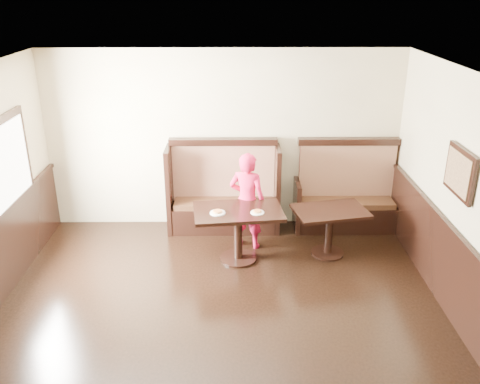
{
  "coord_description": "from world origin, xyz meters",
  "views": [
    {
      "loc": [
        0.18,
        -4.12,
        3.66
      ],
      "look_at": [
        0.25,
        2.35,
        1.0
      ],
      "focal_mm": 38.0,
      "sensor_mm": 36.0,
      "label": 1
    }
  ],
  "objects_px": {
    "booth_neighbor": "(346,199)",
    "child": "(247,201)",
    "booth_main": "(224,197)",
    "table_main": "(238,222)",
    "table_neighbor": "(330,221)"
  },
  "relations": [
    {
      "from": "booth_neighbor",
      "to": "child",
      "type": "xyz_separation_m",
      "value": [
        -1.59,
        -0.64,
        0.25
      ]
    },
    {
      "from": "booth_neighbor",
      "to": "child",
      "type": "height_order",
      "value": "child"
    },
    {
      "from": "booth_main",
      "to": "child",
      "type": "xyz_separation_m",
      "value": [
        0.36,
        -0.64,
        0.21
      ]
    },
    {
      "from": "table_main",
      "to": "child",
      "type": "distance_m",
      "value": 0.45
    },
    {
      "from": "booth_main",
      "to": "booth_neighbor",
      "type": "distance_m",
      "value": 1.95
    },
    {
      "from": "booth_neighbor",
      "to": "table_main",
      "type": "xyz_separation_m",
      "value": [
        -1.73,
        -1.05,
        0.11
      ]
    },
    {
      "from": "booth_main",
      "to": "booth_neighbor",
      "type": "xyz_separation_m",
      "value": [
        1.95,
        -0.0,
        -0.05
      ]
    },
    {
      "from": "table_main",
      "to": "table_neighbor",
      "type": "bearing_deg",
      "value": -0.02
    },
    {
      "from": "booth_main",
      "to": "child",
      "type": "bearing_deg",
      "value": -60.77
    },
    {
      "from": "table_main",
      "to": "table_neighbor",
      "type": "xyz_separation_m",
      "value": [
        1.31,
        0.15,
        -0.07
      ]
    },
    {
      "from": "table_main",
      "to": "table_neighbor",
      "type": "height_order",
      "value": "table_main"
    },
    {
      "from": "table_neighbor",
      "to": "booth_main",
      "type": "bearing_deg",
      "value": 137.97
    },
    {
      "from": "booth_neighbor",
      "to": "child",
      "type": "bearing_deg",
      "value": -158.19
    },
    {
      "from": "table_neighbor",
      "to": "booth_neighbor",
      "type": "bearing_deg",
      "value": 53.32
    },
    {
      "from": "booth_main",
      "to": "child",
      "type": "height_order",
      "value": "child"
    }
  ]
}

